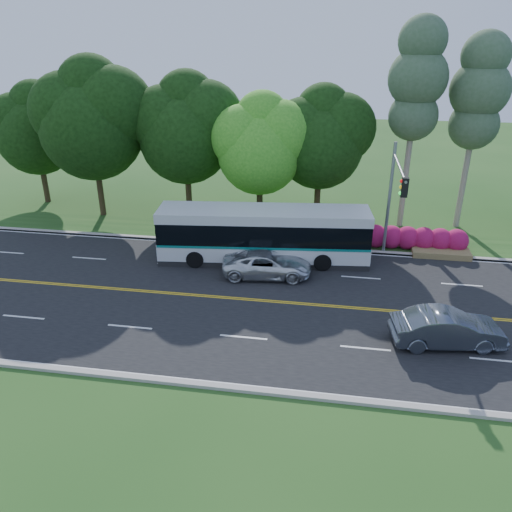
# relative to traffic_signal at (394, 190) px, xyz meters

# --- Properties ---
(ground) EXTENTS (120.00, 120.00, 0.00)m
(ground) POSITION_rel_traffic_signal_xyz_m (-6.49, -5.40, -4.67)
(ground) COLOR #214B19
(ground) RESTS_ON ground
(road) EXTENTS (60.00, 14.00, 0.02)m
(road) POSITION_rel_traffic_signal_xyz_m (-6.49, -5.40, -4.66)
(road) COLOR black
(road) RESTS_ON ground
(curb_north) EXTENTS (60.00, 0.30, 0.15)m
(curb_north) POSITION_rel_traffic_signal_xyz_m (-6.49, 1.75, -4.60)
(curb_north) COLOR #A69F96
(curb_north) RESTS_ON ground
(curb_south) EXTENTS (60.00, 0.30, 0.15)m
(curb_south) POSITION_rel_traffic_signal_xyz_m (-6.49, -12.55, -4.60)
(curb_south) COLOR #A69F96
(curb_south) RESTS_ON ground
(grass_verge) EXTENTS (60.00, 4.00, 0.10)m
(grass_verge) POSITION_rel_traffic_signal_xyz_m (-6.49, 3.60, -4.62)
(grass_verge) COLOR #214B19
(grass_verge) RESTS_ON ground
(lane_markings) EXTENTS (57.60, 13.82, 0.00)m
(lane_markings) POSITION_rel_traffic_signal_xyz_m (-6.59, -5.40, -4.65)
(lane_markings) COLOR gold
(lane_markings) RESTS_ON road
(tree_row) EXTENTS (44.70, 9.10, 13.84)m
(tree_row) POSITION_rel_traffic_signal_xyz_m (-11.65, 6.73, 2.06)
(tree_row) COLOR #332216
(tree_row) RESTS_ON ground
(bougainvillea_hedge) EXTENTS (9.50, 2.25, 1.50)m
(bougainvillea_hedge) POSITION_rel_traffic_signal_xyz_m (0.69, 2.75, -3.95)
(bougainvillea_hedge) COLOR #960C43
(bougainvillea_hedge) RESTS_ON ground
(traffic_signal) EXTENTS (0.42, 6.10, 7.00)m
(traffic_signal) POSITION_rel_traffic_signal_xyz_m (0.00, 0.00, 0.00)
(traffic_signal) COLOR gray
(traffic_signal) RESTS_ON ground
(transit_bus) EXTENTS (12.69, 3.99, 3.27)m
(transit_bus) POSITION_rel_traffic_signal_xyz_m (-7.34, -0.43, -3.03)
(transit_bus) COLOR silver
(transit_bus) RESTS_ON road
(sedan) EXTENTS (5.09, 2.40, 1.61)m
(sedan) POSITION_rel_traffic_signal_xyz_m (2.03, -7.99, -3.85)
(sedan) COLOR #545A66
(sedan) RESTS_ON road
(suv) EXTENTS (5.25, 2.81, 1.40)m
(suv) POSITION_rel_traffic_signal_xyz_m (-6.80, -2.46, -3.95)
(suv) COLOR silver
(suv) RESTS_ON road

